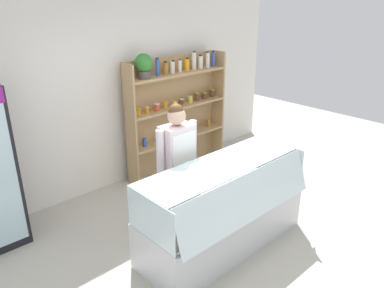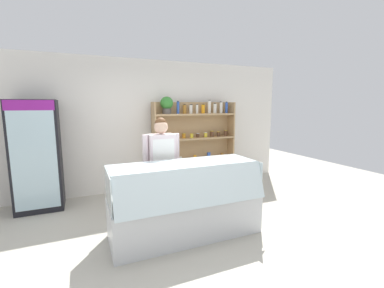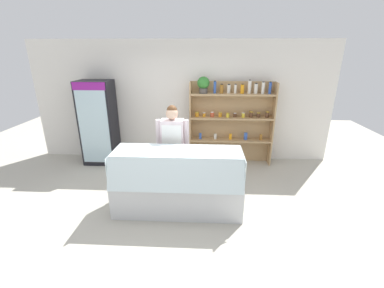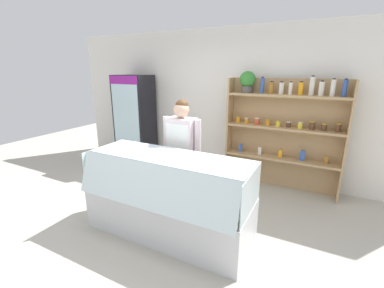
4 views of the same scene
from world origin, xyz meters
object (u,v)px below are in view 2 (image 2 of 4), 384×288
at_px(drinks_fridge, 37,156).
at_px(shelving_unit, 192,137).
at_px(deli_display_case, 185,213).
at_px(shop_clerk, 162,161).

distance_m(drinks_fridge, shelving_unit, 2.91).
distance_m(shelving_unit, deli_display_case, 2.31).
bearing_deg(deli_display_case, shelving_unit, 64.40).
bearing_deg(drinks_fridge, deli_display_case, -42.80).
relative_size(deli_display_case, shop_clerk, 1.26).
xyz_separation_m(drinks_fridge, shelving_unit, (2.90, 0.14, 0.17)).
relative_size(drinks_fridge, shop_clerk, 1.17).
bearing_deg(deli_display_case, shop_clerk, 103.42).
relative_size(drinks_fridge, deli_display_case, 0.93).
bearing_deg(shelving_unit, shop_clerk, -128.69).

